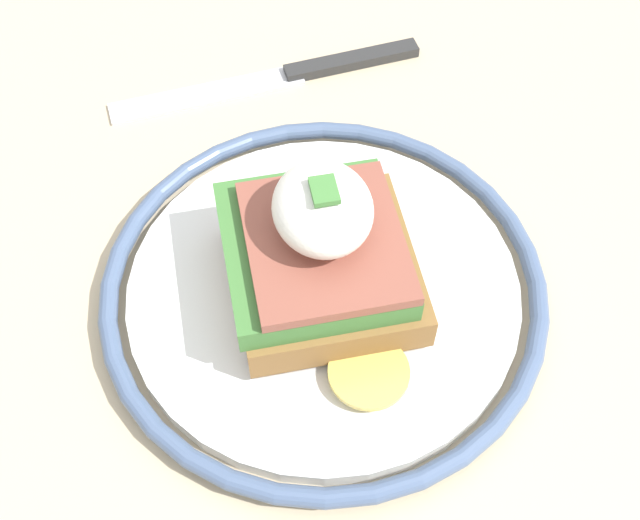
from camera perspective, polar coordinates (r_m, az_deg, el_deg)
dining_table at (r=0.52m, az=0.56°, el=-10.18°), size 1.03×0.86×0.72m
plate at (r=0.42m, az=0.00°, el=-2.09°), size 0.24×0.24×0.02m
sandwich at (r=0.40m, az=-0.09°, el=0.56°), size 0.12×0.09×0.08m
knife at (r=0.54m, az=-1.96°, el=13.05°), size 0.04×0.21×0.01m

